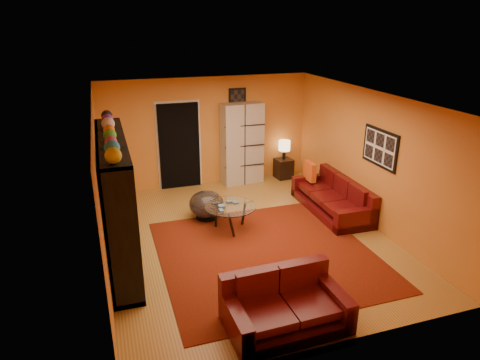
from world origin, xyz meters
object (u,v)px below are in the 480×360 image
object	(u,v)px
tv	(121,205)
sofa	(335,198)
entertainment_unit	(117,201)
loveseat	(283,304)
side_table	(284,168)
coffee_table	(230,208)
table_lamp	(284,146)
bowl_chair	(206,204)
storage_cabinet	(242,144)

from	to	relation	value
tv	sofa	size ratio (longest dim) A/B	0.44
entertainment_unit	loveseat	xyz separation A→B (m)	(1.94, -2.41, -0.77)
entertainment_unit	sofa	world-z (taller)	entertainment_unit
entertainment_unit	loveseat	distance (m)	3.19
loveseat	side_table	size ratio (longest dim) A/B	3.20
coffee_table	side_table	size ratio (longest dim) A/B	1.97
tv	side_table	xyz separation A→B (m)	(4.14, 2.80, -0.74)
entertainment_unit	side_table	size ratio (longest dim) A/B	6.00
sofa	coffee_table	bearing A→B (deg)	-175.20
tv	table_lamp	bearing A→B (deg)	-55.94
entertainment_unit	bowl_chair	bearing A→B (deg)	30.70
sofa	tv	bearing A→B (deg)	-171.24
entertainment_unit	sofa	distance (m)	4.51
entertainment_unit	tv	bearing A→B (deg)	-44.44
table_lamp	coffee_table	bearing A→B (deg)	-132.15
entertainment_unit	sofa	size ratio (longest dim) A/B	1.39
storage_cabinet	bowl_chair	xyz separation A→B (m)	(-1.35, -1.77, -0.68)
coffee_table	bowl_chair	xyz separation A→B (m)	(-0.32, 0.64, -0.14)
entertainment_unit	side_table	distance (m)	5.08
sofa	loveseat	distance (m)	3.86
sofa	storage_cabinet	size ratio (longest dim) A/B	1.09
loveseat	side_table	bearing A→B (deg)	-25.02
entertainment_unit	side_table	world-z (taller)	entertainment_unit
bowl_chair	table_lamp	xyz separation A→B (m)	(2.45, 1.72, 0.53)
sofa	loveseat	xyz separation A→B (m)	(-2.47, -2.97, -0.00)
loveseat	storage_cabinet	xyz separation A→B (m)	(1.15, 5.21, 0.71)
tv	bowl_chair	distance (m)	2.12
entertainment_unit	bowl_chair	size ratio (longest dim) A/B	4.24
tv	bowl_chair	world-z (taller)	tv
tv	sofa	bearing A→B (deg)	-82.12
side_table	table_lamp	size ratio (longest dim) A/B	1.03
sofa	bowl_chair	distance (m)	2.71
coffee_table	bowl_chair	bearing A→B (deg)	116.42
sofa	table_lamp	bearing A→B (deg)	96.63
sofa	storage_cabinet	distance (m)	2.70
bowl_chair	side_table	size ratio (longest dim) A/B	1.41
tv	table_lamp	distance (m)	5.00
loveseat	table_lamp	world-z (taller)	table_lamp
sofa	table_lamp	world-z (taller)	table_lamp
coffee_table	table_lamp	size ratio (longest dim) A/B	2.03
entertainment_unit	table_lamp	bearing A→B (deg)	33.28
tv	sofa	world-z (taller)	tv
coffee_table	loveseat	bearing A→B (deg)	-92.43
tv	loveseat	xyz separation A→B (m)	(1.89, -2.37, -0.71)
tv	side_table	world-z (taller)	tv
storage_cabinet	side_table	size ratio (longest dim) A/B	3.97
storage_cabinet	table_lamp	bearing A→B (deg)	-7.21
side_table	storage_cabinet	bearing A→B (deg)	177.41
entertainment_unit	table_lamp	world-z (taller)	entertainment_unit
sofa	entertainment_unit	bearing A→B (deg)	-171.95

